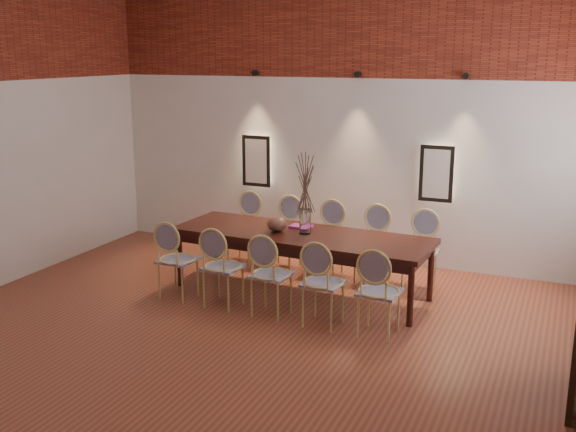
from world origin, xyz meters
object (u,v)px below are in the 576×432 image
at_px(chair_near_b, 223,267).
at_px(chair_near_e, 379,292).
at_px(book, 301,227).
at_px(bowl, 277,224).
at_px(chair_far_e, 420,252).
at_px(dining_table, 301,263).
at_px(chair_far_c, 326,240).
at_px(chair_far_b, 284,234).
at_px(chair_near_c, 271,275).
at_px(chair_far_d, 372,246).
at_px(chair_near_d, 323,283).
at_px(chair_far_a, 244,229).
at_px(vase, 305,221).
at_px(chair_near_a, 178,260).

height_order(chair_near_b, chair_near_e, same).
relative_size(chair_near_b, chair_near_e, 1.00).
bearing_deg(book, bowl, -128.60).
bearing_deg(chair_far_e, chair_near_b, 39.94).
bearing_deg(dining_table, chair_far_c, 90.00).
relative_size(chair_far_b, book, 3.62).
height_order(chair_near_c, chair_far_c, same).
height_order(chair_far_d, bowl, chair_far_d).
relative_size(dining_table, bowl, 12.89).
xyz_separation_m(dining_table, chair_near_d, (0.58, -0.81, 0.09)).
distance_m(chair_far_a, bowl, 1.30).
bearing_deg(chair_near_b, chair_far_c, 68.29).
bearing_deg(chair_near_b, chair_near_e, -0.00).
height_order(chair_near_b, vase, vase).
height_order(chair_near_c, chair_far_e, same).
height_order(chair_near_e, chair_far_a, same).
bearing_deg(chair_near_c, chair_far_b, 111.71).
relative_size(chair_near_c, chair_far_c, 1.00).
xyz_separation_m(chair_near_e, chair_far_a, (-2.40, 1.67, 0.00)).
bearing_deg(book, vase, -57.54).
xyz_separation_m(chair_near_e, vase, (-1.15, 0.83, 0.43)).
bearing_deg(dining_table, chair_near_a, -147.87).
distance_m(chair_near_e, chair_far_d, 1.67).
relative_size(chair_far_a, vase, 3.13).
distance_m(chair_near_b, book, 1.16).
xyz_separation_m(chair_near_c, chair_far_a, (-1.16, 1.61, 0.00)).
bearing_deg(chair_far_a, chair_near_e, 147.87).
xyz_separation_m(chair_near_c, chair_near_d, (0.62, -0.03, 0.00)).
distance_m(chair_near_c, chair_far_c, 1.55).
xyz_separation_m(chair_near_c, bowl, (-0.27, 0.74, 0.37)).
height_order(chair_far_b, chair_far_c, same).
bearing_deg(chair_near_e, chair_far_a, 147.87).
bearing_deg(chair_near_a, chair_far_e, 32.13).
xyz_separation_m(chair_near_b, chair_far_b, (0.07, 1.55, 0.00)).
height_order(chair_far_b, chair_far_e, same).
bearing_deg(chair_far_c, book, 79.27).
distance_m(chair_near_a, chair_near_d, 1.86).
distance_m(vase, bowl, 0.36).
bearing_deg(chair_near_e, book, 143.47).
height_order(chair_far_a, bowl, chair_far_a).
xyz_separation_m(dining_table, chair_near_a, (-1.27, -0.72, 0.09)).
distance_m(chair_near_e, bowl, 1.74).
height_order(chair_near_d, book, chair_near_d).
bearing_deg(book, chair_far_c, 76.58).
height_order(dining_table, chair_far_a, chair_far_a).
distance_m(chair_near_a, chair_near_b, 0.62).
bearing_deg(chair_near_e, chair_near_a, 180.00).
distance_m(chair_near_d, chair_far_b, 1.99).
height_order(chair_far_e, book, chair_far_e).
height_order(chair_near_d, bowl, chair_near_d).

